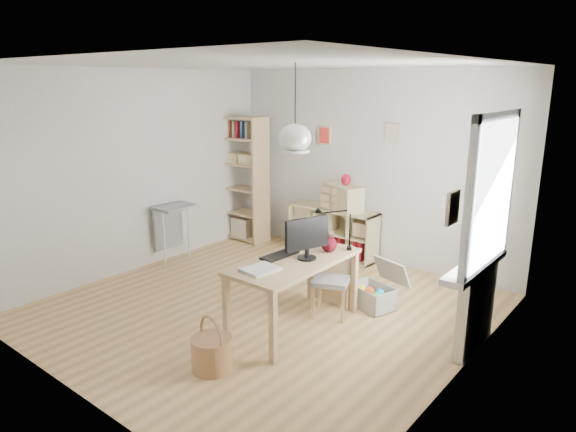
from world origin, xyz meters
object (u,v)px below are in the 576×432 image
Objects in this scene: desk at (295,268)px; monitor at (307,236)px; storage_chest at (375,292)px; cube_shelf at (333,235)px; drawer_chest at (343,198)px; chair at (332,276)px; tall_bookshelf at (243,174)px.

monitor is (0.08, 0.10, 0.34)m from desk.
storage_chest is (0.41, 0.99, -0.48)m from desk.
desk is 3.07× the size of monitor.
desk reaches higher than cube_shelf.
drawer_chest is (0.19, -0.04, 0.61)m from cube_shelf.
cube_shelf is 2.06m from chair.
cube_shelf is at bearing 136.79° from monitor.
storage_chest is 1.06× the size of drawer_chest.
chair is (0.12, 0.53, -0.21)m from desk.
cube_shelf is 2.17× the size of drawer_chest.
monitor is at bearing -117.55° from chair.
tall_bookshelf is at bearing 142.99° from desk.
desk is at bearing -47.19° from drawer_chest.
monitor is at bearing -62.65° from cube_shelf.
chair reaches higher than desk.
storage_chest is at bearing 67.17° from desk.
desk is at bearing -124.78° from chair.
desk is 2.36m from drawer_chest.
storage_chest is 1.25m from monitor.
cube_shelf is 1.80× the size of chair.
drawer_chest is (-1.25, 1.20, 0.73)m from storage_chest.
cube_shelf is (-1.02, 2.23, -0.36)m from desk.
chair is (1.14, -1.71, 0.14)m from cube_shelf.
drawer_chest is at bearing 98.00° from chair.
chair is 0.61m from storage_chest.
drawer_chest is at bearing 153.34° from storage_chest.
monitor is 0.76× the size of drawer_chest.
storage_chest is (0.29, 0.46, -0.27)m from chair.
chair is at bearing 77.06° from desk.
cube_shelf is at bearing 10.19° from tall_bookshelf.
chair is 1.20× the size of drawer_chest.
chair reaches higher than cube_shelf.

